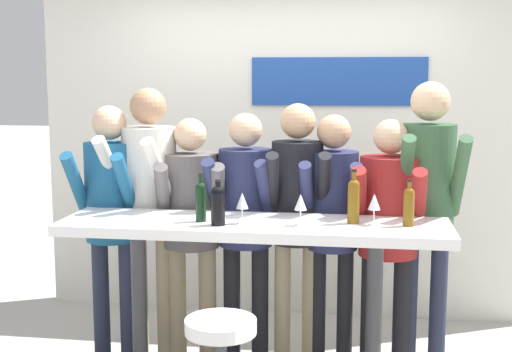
# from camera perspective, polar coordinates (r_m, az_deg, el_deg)

# --- Properties ---
(back_wall) EXTENTS (3.82, 0.12, 2.69)m
(back_wall) POSITION_cam_1_polar(r_m,az_deg,el_deg) (5.55, 2.31, 2.63)
(back_wall) COLOR silver
(back_wall) RESTS_ON ground_plane
(tasting_table) EXTENTS (2.22, 0.57, 1.05)m
(tasting_table) POSITION_cam_1_polar(r_m,az_deg,el_deg) (4.10, -0.18, -6.08)
(tasting_table) COLOR white
(tasting_table) RESTS_ON ground_plane
(person_far_left) EXTENTS (0.41, 0.52, 1.68)m
(person_far_left) POSITION_cam_1_polar(r_m,az_deg,el_deg) (4.72, -11.52, -2.20)
(person_far_left) COLOR #23283D
(person_far_left) RESTS_ON ground_plane
(person_left) EXTENTS (0.49, 0.61, 1.80)m
(person_left) POSITION_cam_1_polar(r_m,az_deg,el_deg) (4.67, -8.55, -1.30)
(person_left) COLOR gray
(person_left) RESTS_ON ground_plane
(person_center_left) EXTENTS (0.49, 0.58, 1.61)m
(person_center_left) POSITION_cam_1_polar(r_m,az_deg,el_deg) (4.63, -5.20, -3.00)
(person_center_left) COLOR gray
(person_center_left) RESTS_ON ground_plane
(person_center) EXTENTS (0.43, 0.53, 1.64)m
(person_center) POSITION_cam_1_polar(r_m,az_deg,el_deg) (4.58, -0.85, -2.74)
(person_center) COLOR black
(person_center) RESTS_ON ground_plane
(person_center_right) EXTENTS (0.43, 0.55, 1.70)m
(person_center_right) POSITION_cam_1_polar(r_m,az_deg,el_deg) (4.52, 3.31, -2.27)
(person_center_right) COLOR gray
(person_center_right) RESTS_ON ground_plane
(person_right) EXTENTS (0.38, 0.50, 1.64)m
(person_right) POSITION_cam_1_polar(r_m,az_deg,el_deg) (4.51, 6.15, -2.88)
(person_right) COLOR black
(person_right) RESTS_ON ground_plane
(person_far_right) EXTENTS (0.45, 0.53, 1.61)m
(person_far_right) POSITION_cam_1_polar(r_m,az_deg,el_deg) (4.45, 10.54, -3.50)
(person_far_right) COLOR black
(person_far_right) RESTS_ON ground_plane
(person_rightmost) EXTENTS (0.41, 0.56, 1.84)m
(person_rightmost) POSITION_cam_1_polar(r_m,az_deg,el_deg) (4.51, 13.56, -1.31)
(person_rightmost) COLOR #23283D
(person_rightmost) RESTS_ON ground_plane
(wine_bottle_0) EXTENTS (0.06, 0.06, 0.26)m
(wine_bottle_0) POSITION_cam_1_polar(r_m,az_deg,el_deg) (4.01, 12.13, -2.26)
(wine_bottle_0) COLOR brown
(wine_bottle_0) RESTS_ON tasting_table
(wine_bottle_1) EXTENTS (0.08, 0.08, 0.26)m
(wine_bottle_1) POSITION_cam_1_polar(r_m,az_deg,el_deg) (3.95, -3.06, -2.20)
(wine_bottle_1) COLOR black
(wine_bottle_1) RESTS_ON tasting_table
(wine_bottle_2) EXTENTS (0.06, 0.06, 0.28)m
(wine_bottle_2) POSITION_cam_1_polar(r_m,az_deg,el_deg) (4.05, -4.44, -1.90)
(wine_bottle_2) COLOR black
(wine_bottle_2) RESTS_ON tasting_table
(wine_bottle_3) EXTENTS (0.07, 0.07, 0.31)m
(wine_bottle_3) POSITION_cam_1_polar(r_m,az_deg,el_deg) (4.02, 7.82, -1.82)
(wine_bottle_3) COLOR brown
(wine_bottle_3) RESTS_ON tasting_table
(wine_glass_0) EXTENTS (0.07, 0.07, 0.18)m
(wine_glass_0) POSITION_cam_1_polar(r_m,az_deg,el_deg) (3.94, 3.59, -2.19)
(wine_glass_0) COLOR silver
(wine_glass_0) RESTS_ON tasting_table
(wine_glass_1) EXTENTS (0.07, 0.07, 0.18)m
(wine_glass_1) POSITION_cam_1_polar(r_m,az_deg,el_deg) (3.98, -1.12, -2.07)
(wine_glass_1) COLOR silver
(wine_glass_1) RESTS_ON tasting_table
(wine_glass_2) EXTENTS (0.07, 0.07, 0.18)m
(wine_glass_2) POSITION_cam_1_polar(r_m,az_deg,el_deg) (4.00, 9.44, -2.13)
(wine_glass_2) COLOR silver
(wine_glass_2) RESTS_ON tasting_table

